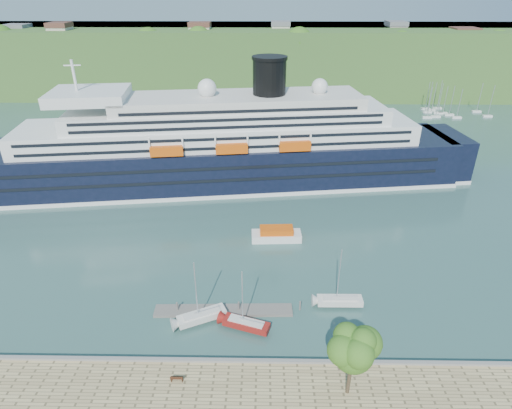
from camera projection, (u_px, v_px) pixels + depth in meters
name	position (u px, v px, depth m)	size (l,w,h in m)	color
ground	(230.00, 366.00, 49.01)	(400.00, 400.00, 0.00)	#305653
far_hillside	(254.00, 58.00, 172.13)	(400.00, 50.00, 24.00)	#385D25
quay_coping	(229.00, 360.00, 48.31)	(220.00, 0.50, 0.30)	slate
cruise_ship	(209.00, 124.00, 87.92)	(118.17, 17.21, 26.54)	black
park_bench	(177.00, 378.00, 45.83)	(1.41, 0.58, 0.90)	#4A2715
promenade_tree	(352.00, 360.00, 42.60)	(5.68, 5.68, 9.41)	#275D18
floating_pontoon	(224.00, 310.00, 57.07)	(18.38, 2.25, 0.41)	slate
sailboat_white_near	(200.00, 294.00, 53.43)	(6.97, 1.94, 9.00)	silver
sailboat_red	(246.00, 303.00, 52.30)	(6.56, 1.82, 8.48)	maroon
sailboat_white_far	(342.00, 280.00, 56.22)	(6.72, 1.87, 8.67)	silver
tender_launch	(276.00, 234.00, 72.68)	(8.52, 2.91, 2.35)	#D54F0C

